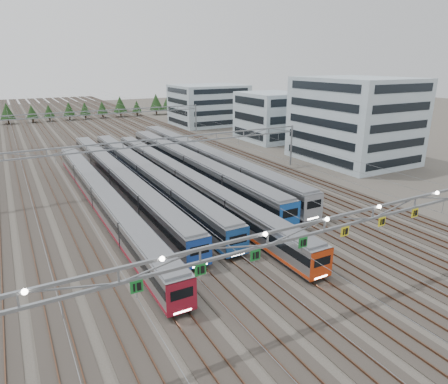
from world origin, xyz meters
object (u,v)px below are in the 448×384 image
train_a (102,197)px  train_e (192,165)px  gantry_far (98,116)px  depot_bldg_south (354,120)px  depot_bldg_mid (271,117)px  gantry_mid (157,147)px  depot_bldg_north (209,105)px  train_c (146,174)px  train_f (206,158)px  train_b (118,178)px  train_d (183,179)px  gantry_near (325,228)px

train_a → train_e: bearing=27.8°
gantry_far → depot_bldg_south: depot_bldg_south is taller
depot_bldg_mid → gantry_far: bearing=152.7°
gantry_far → train_a: bearing=-101.9°
train_e → gantry_mid: bearing=-168.9°
train_e → depot_bldg_north: size_ratio=2.60×
train_a → gantry_mid: bearing=36.0°
depot_bldg_south → gantry_far: bearing=130.9°
train_c → train_f: bearing=19.4°
train_b → train_c: size_ratio=1.01×
train_d → depot_bldg_north: depot_bldg_north is taller
train_e → depot_bldg_mid: size_ratio=3.57×
train_a → train_f: train_f is taller
train_c → gantry_near: gantry_near is taller
train_a → depot_bldg_south: size_ratio=2.59×
train_c → train_e: bearing=8.5°
train_b → gantry_far: gantry_far is taller
train_d → depot_bldg_north: bearing=60.0°
train_e → depot_bldg_mid: depot_bldg_mid is taller
train_d → gantry_mid: gantry_mid is taller
train_c → train_e: size_ratio=1.06×
train_a → depot_bldg_north: bearing=52.7°
train_f → depot_bldg_mid: (28.91, 19.54, 3.86)m
train_b → train_e: bearing=5.2°
train_f → depot_bldg_south: depot_bldg_south is taller
train_b → train_c: 4.50m
gantry_mid → gantry_far: bearing=90.0°
train_c → gantry_mid: bearing=0.8°
train_b → depot_bldg_mid: 52.93m
train_f → gantry_near: bearing=-104.1°
train_d → train_e: size_ratio=1.14×
train_d → gantry_far: bearing=92.6°
train_b → train_d: bearing=-30.9°
gantry_far → train_e: bearing=-81.2°
depot_bldg_north → gantry_far: bearing=-163.3°
depot_bldg_mid → depot_bldg_north: bearing=94.0°
train_b → train_e: 13.56m
train_d → train_b: bearing=149.1°
train_e → depot_bldg_mid: (33.41, 22.94, 3.89)m
depot_bldg_north → depot_bldg_mid: bearing=-86.0°
gantry_mid → depot_bldg_mid: 46.92m
train_b → depot_bldg_south: size_ratio=2.77×
depot_bldg_south → train_a: bearing=-174.4°
gantry_near → gantry_mid: bearing=89.9°
train_b → gantry_mid: 8.02m
gantry_near → gantry_far: bearing=90.0°
train_d → train_f: size_ratio=1.05×
train_a → depot_bldg_north: size_ratio=2.59×
train_b → gantry_near: 41.07m
train_a → gantry_mid: (11.25, 8.16, 4.40)m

